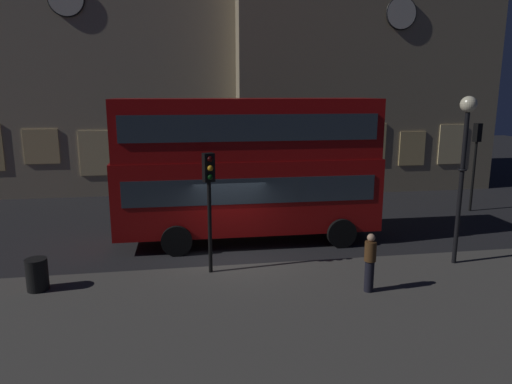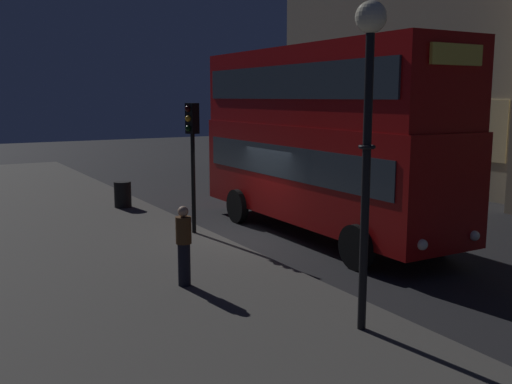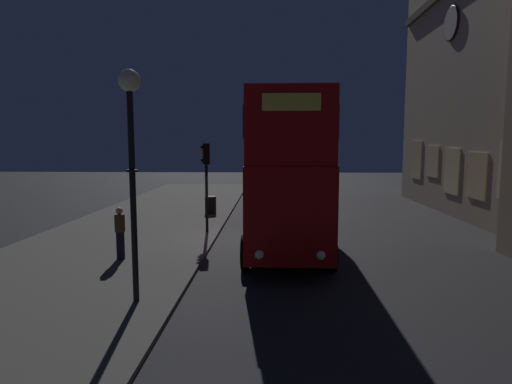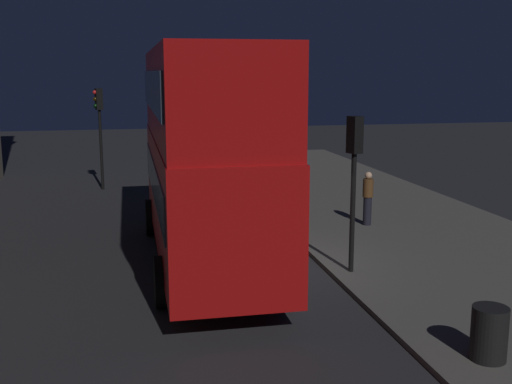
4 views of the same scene
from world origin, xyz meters
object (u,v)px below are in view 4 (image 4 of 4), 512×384
(double_decker_bus, at_px, (205,147))
(traffic_light_near_kerb, at_px, (355,161))
(traffic_light_far_side, at_px, (99,118))
(street_lamp, at_px, (286,94))
(litter_bin, at_px, (489,333))
(pedestrian, at_px, (368,198))

(double_decker_bus, distance_m, traffic_light_near_kerb, 3.64)
(traffic_light_far_side, xyz_separation_m, street_lamp, (-4.88, -6.55, 1.05))
(double_decker_bus, distance_m, litter_bin, 7.90)
(pedestrian, distance_m, litter_bin, 9.26)
(double_decker_bus, xyz_separation_m, street_lamp, (6.23, -3.71, 1.03))
(double_decker_bus, xyz_separation_m, pedestrian, (2.62, -5.37, -2.01))
(litter_bin, bearing_deg, traffic_light_far_side, 20.64)
(pedestrian, height_order, litter_bin, pedestrian)
(traffic_light_far_side, xyz_separation_m, pedestrian, (-8.50, -8.21, -1.99))
(traffic_light_far_side, relative_size, pedestrian, 2.48)
(double_decker_bus, bearing_deg, traffic_light_far_side, 14.97)
(traffic_light_near_kerb, relative_size, litter_bin, 4.05)
(street_lamp, xyz_separation_m, pedestrian, (-3.61, -1.66, -3.04))
(double_decker_bus, height_order, traffic_light_far_side, double_decker_bus)
(double_decker_bus, xyz_separation_m, litter_bin, (-6.50, -3.79, -2.42))
(traffic_light_far_side, bearing_deg, pedestrian, 27.74)
(litter_bin, bearing_deg, traffic_light_near_kerb, 6.29)
(traffic_light_near_kerb, xyz_separation_m, pedestrian, (4.24, -2.12, -1.80))
(street_lamp, relative_size, pedestrian, 3.19)
(traffic_light_far_side, bearing_deg, double_decker_bus, -1.94)
(traffic_light_far_side, distance_m, street_lamp, 8.24)
(street_lamp, height_order, litter_bin, street_lamp)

